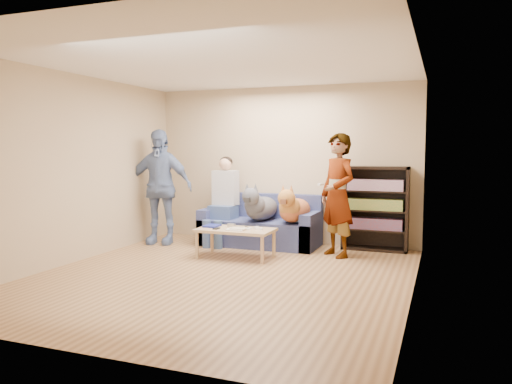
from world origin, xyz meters
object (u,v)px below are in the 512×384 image
at_px(dog_gray, 260,207).
at_px(bookshelf, 375,207).
at_px(person_standing_right, 338,195).
at_px(camera_silver, 231,225).
at_px(person_standing_left, 159,187).
at_px(person_seated, 223,197).
at_px(dog_tan, 293,209).
at_px(notebook_blue, 212,226).
at_px(sofa, 261,228).
at_px(coffee_table, 236,232).

bearing_deg(dog_gray, bookshelf, 13.17).
relative_size(person_standing_right, camera_silver, 16.36).
distance_m(person_standing_right, person_standing_left, 2.97).
height_order(person_standing_right, person_seated, person_standing_right).
relative_size(dog_gray, dog_tan, 1.07).
relative_size(person_standing_left, notebook_blue, 7.28).
bearing_deg(sofa, notebook_blue, -112.90).
xyz_separation_m(person_seated, coffee_table, (0.61, -0.90, -0.40)).
height_order(dog_gray, bookshelf, bookshelf).
distance_m(sofa, bookshelf, 1.86).
bearing_deg(sofa, person_seated, -168.48).
xyz_separation_m(person_standing_right, dog_tan, (-0.73, 0.22, -0.25)).
distance_m(person_standing_right, dog_tan, 0.81).
xyz_separation_m(person_standing_right, person_seated, (-1.97, 0.31, -0.13)).
relative_size(camera_silver, person_seated, 0.07).
relative_size(person_seated, coffee_table, 1.34).
bearing_deg(dog_tan, notebook_blue, -143.04).
height_order(person_standing_right, dog_tan, person_standing_right).
bearing_deg(dog_gray, person_standing_left, -169.80).
relative_size(camera_silver, dog_gray, 0.09).
height_order(sofa, dog_tan, dog_tan).
bearing_deg(camera_silver, dog_tan, 43.25).
height_order(person_standing_left, dog_gray, person_standing_left).
bearing_deg(sofa, dog_gray, -76.74).
bearing_deg(coffee_table, sofa, 89.20).
bearing_deg(dog_tan, camera_silver, -136.75).
height_order(person_standing_right, notebook_blue, person_standing_right).
bearing_deg(coffee_table, person_standing_right, 23.75).
height_order(person_seated, coffee_table, person_seated).
distance_m(person_standing_left, camera_silver, 1.63).
bearing_deg(person_standing_right, dog_tan, -155.63).
xyz_separation_m(person_standing_left, dog_gray, (1.66, 0.30, -0.30)).
xyz_separation_m(notebook_blue, person_seated, (-0.21, 0.85, 0.34)).
distance_m(coffee_table, bookshelf, 2.23).
xyz_separation_m(notebook_blue, bookshelf, (2.21, 1.21, 0.25)).
height_order(person_standing_left, camera_silver, person_standing_left).
bearing_deg(notebook_blue, camera_silver, 14.04).
height_order(person_standing_right, dog_gray, person_standing_right).
xyz_separation_m(person_standing_right, camera_silver, (-1.48, -0.48, -0.45)).
xyz_separation_m(camera_silver, sofa, (0.13, 0.91, -0.16)).
relative_size(camera_silver, coffee_table, 0.10).
bearing_deg(dog_gray, dog_tan, -3.11).
xyz_separation_m(person_standing_left, bookshelf, (3.42, 0.71, -0.27)).
height_order(camera_silver, person_seated, person_seated).
height_order(notebook_blue, bookshelf, bookshelf).
xyz_separation_m(sofa, person_seated, (-0.62, -0.13, 0.49)).
height_order(sofa, dog_gray, dog_gray).
distance_m(dog_gray, coffee_table, 0.90).
xyz_separation_m(coffee_table, bookshelf, (1.81, 1.26, 0.31)).
bearing_deg(person_seated, person_standing_left, -160.69).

